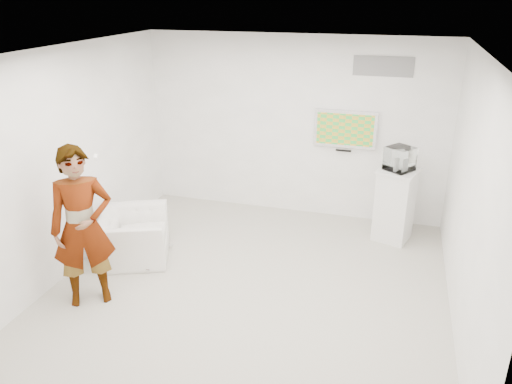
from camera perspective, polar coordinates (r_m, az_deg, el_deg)
room at (r=6.06m, az=-0.58°, el=1.55°), size 5.01×5.01×3.00m
tv at (r=8.19m, az=10.16°, el=7.11°), size 1.00×0.08×0.60m
logo_decal at (r=8.00m, az=14.35°, el=13.74°), size 0.90×0.02×0.30m
person at (r=6.29m, az=-19.22°, el=-3.84°), size 0.88×0.81×2.02m
armchair at (r=7.41m, az=-13.74°, el=-4.91°), size 1.24×1.32×0.68m
pedestal at (r=7.93m, az=15.56°, el=-1.43°), size 0.69×0.69×1.14m
floor_uplight at (r=8.55m, az=13.64°, el=-2.72°), size 0.19×0.19×0.25m
vitrine at (r=7.67m, az=16.13°, el=3.67°), size 0.49×0.49×0.35m
console at (r=7.69m, az=16.07°, el=3.13°), size 0.11×0.15×0.20m
wii_remote at (r=6.14m, az=-17.85°, el=3.81°), size 0.11×0.15×0.04m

